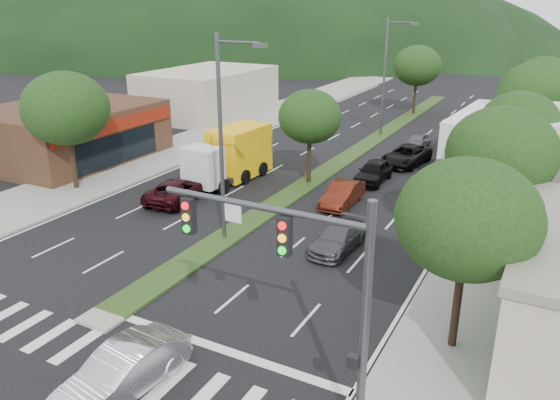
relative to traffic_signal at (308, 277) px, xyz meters
The scene contains 29 objects.
ground 10.27m from the traffic_signal, behind, with size 160.00×160.00×0.00m, color black.
sidewalk_right 27.15m from the traffic_signal, 82.55° to the left, with size 5.00×90.00×0.15m, color gray.
sidewalk_left 34.79m from the traffic_signal, 129.70° to the left, with size 6.00×90.00×0.15m, color gray.
median 31.23m from the traffic_signal, 107.00° to the left, with size 1.60×56.00×0.12m, color #253E16.
crosswalk 10.16m from the traffic_signal, behind, with size 19.00×2.20×0.01m, color silver.
traffic_signal is the anchor object (origin of this frame).
shop_left 32.19m from the traffic_signal, 148.97° to the left, with size 10.15×12.00×4.00m.
bldg_left_far 45.32m from the traffic_signal, 128.26° to the left, with size 9.00×14.00×4.60m, color #BCB095.
hill_far 142.79m from the traffic_signal, 128.60° to the left, with size 176.00×132.00×82.00m, color black.
tree_r_a 6.29m from the traffic_signal, 61.80° to the left, with size 4.60×4.60×6.63m.
tree_r_b 13.87m from the traffic_signal, 77.63° to the left, with size 4.80×4.80×6.94m.
tree_r_c 21.74m from the traffic_signal, 82.15° to the left, with size 4.40×4.40×6.48m.
tree_r_d 31.68m from the traffic_signal, 84.62° to the left, with size 5.00×5.00×7.17m.
tree_r_e 41.65m from the traffic_signal, 85.91° to the left, with size 4.60×4.60×6.71m.
tree_med_near 21.53m from the traffic_signal, 114.80° to the left, with size 4.00×4.00×6.02m.
tree_med_far 46.43m from the traffic_signal, 101.22° to the left, with size 4.80×4.80×6.94m.
tree_l_a 24.43m from the traffic_signal, 151.81° to the left, with size 5.20×5.20×7.25m.
streetlight_near 13.03m from the traffic_signal, 132.77° to the left, with size 2.60×0.25×10.00m.
streetlight_mid 35.66m from the traffic_signal, 104.33° to the left, with size 2.60×0.25×10.00m.
sedan_silver 6.85m from the traffic_signal, 164.97° to the right, with size 1.59×4.55×1.50m, color #AEB1B6.
suv_maroon 19.84m from the traffic_signal, 138.35° to the left, with size 2.28×4.94×1.37m, color black.
car_queue_a 22.83m from the traffic_signal, 103.90° to the left, with size 1.69×4.20×1.43m, color black.
car_queue_b 12.32m from the traffic_signal, 107.57° to the left, with size 1.68×4.13×1.20m, color #434347.
car_queue_c 18.17m from the traffic_signal, 108.33° to the left, with size 1.44×4.13×1.36m, color #52190D.
car_queue_d 27.51m from the traffic_signal, 99.73° to the left, with size 2.31×5.02×1.39m, color black.
car_queue_e 32.48m from the traffic_signal, 99.04° to the left, with size 1.43×3.56×1.21m, color #57575C.
car_queue_f 43.34m from the traffic_signal, 94.25° to the left, with size 1.84×4.53×1.31m, color black.
box_truck 22.88m from the traffic_signal, 127.70° to the left, with size 3.07×7.06×3.41m.
motorhome 29.03m from the traffic_signal, 90.06° to the left, with size 3.91×10.53×3.97m.
Camera 1 is at (14.21, -12.89, 11.34)m, focal length 35.00 mm.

